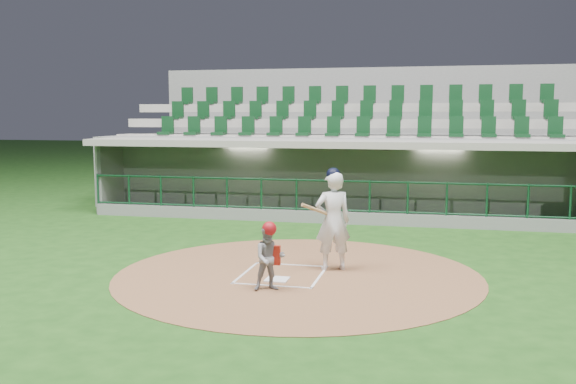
% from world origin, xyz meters
% --- Properties ---
extents(ground, '(120.00, 120.00, 0.00)m').
position_xyz_m(ground, '(0.00, 0.00, 0.00)').
color(ground, '#194112').
rests_on(ground, ground).
extents(dirt_circle, '(7.20, 7.20, 0.01)m').
position_xyz_m(dirt_circle, '(0.30, -0.20, 0.01)').
color(dirt_circle, brown).
rests_on(dirt_circle, ground).
extents(home_plate, '(0.43, 0.43, 0.02)m').
position_xyz_m(home_plate, '(0.00, -0.70, 0.02)').
color(home_plate, white).
rests_on(home_plate, dirt_circle).
extents(batter_box_chalk, '(1.55, 1.80, 0.01)m').
position_xyz_m(batter_box_chalk, '(0.00, -0.30, 0.02)').
color(batter_box_chalk, silver).
rests_on(batter_box_chalk, ground).
extents(dugout_structure, '(16.40, 3.70, 3.00)m').
position_xyz_m(dugout_structure, '(0.14, 7.85, 0.95)').
color(dugout_structure, slate).
rests_on(dugout_structure, ground).
extents(seating_deck, '(17.00, 6.72, 5.15)m').
position_xyz_m(seating_deck, '(0.00, 10.91, 1.42)').
color(seating_deck, slate).
rests_on(seating_deck, ground).
extents(batter, '(0.97, 1.01, 2.08)m').
position_xyz_m(batter, '(0.90, 0.35, 1.04)').
color(batter, white).
rests_on(batter, dirt_circle).
extents(catcher, '(0.70, 0.64, 1.25)m').
position_xyz_m(catcher, '(0.04, -1.42, 0.63)').
color(catcher, gray).
rests_on(catcher, dirt_circle).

